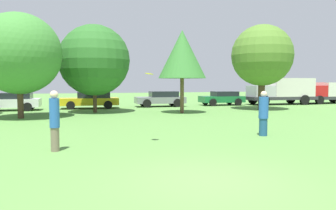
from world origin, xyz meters
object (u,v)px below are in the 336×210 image
at_px(parked_car_yellow, 91,100).
at_px(person_catcher, 263,113).
at_px(parked_car_white, 12,101).
at_px(delivery_truck_silver, 283,90).
at_px(tree_4, 262,56).
at_px(parked_car_green, 222,98).
at_px(person_thrower, 55,120).
at_px(delivery_truck_red, 329,92).
at_px(frisbee, 149,74).
at_px(tree_1, 19,54).
at_px(tree_3, 182,54).
at_px(parked_car_grey, 161,98).
at_px(tree_2, 94,60).

bearing_deg(parked_car_yellow, person_catcher, 111.55).
relative_size(parked_car_white, delivery_truck_silver, 0.61).
xyz_separation_m(tree_4, parked_car_green, (-0.55, 5.40, -3.37)).
bearing_deg(delivery_truck_silver, parked_car_white, 2.96).
height_order(person_thrower, person_catcher, person_thrower).
xyz_separation_m(person_thrower, delivery_truck_red, (25.03, 16.21, 0.22)).
xyz_separation_m(person_catcher, parked_car_yellow, (-5.34, 15.78, -0.17)).
relative_size(frisbee, delivery_truck_red, 0.05).
distance_m(tree_1, parked_car_white, 6.78).
bearing_deg(parked_car_green, delivery_truck_silver, 175.89).
distance_m(tree_3, parked_car_green, 9.17).
bearing_deg(tree_1, parked_car_yellow, 56.05).
bearing_deg(delivery_truck_red, tree_3, 20.57).
bearing_deg(parked_car_grey, tree_1, 36.18).
bearing_deg(parked_car_yellow, tree_3, 136.89).
bearing_deg(parked_car_white, person_catcher, 128.26).
height_order(tree_3, parked_car_yellow, tree_3).
xyz_separation_m(tree_1, parked_car_green, (15.92, 6.71, -2.98)).
bearing_deg(parked_car_grey, parked_car_yellow, 5.77).
height_order(tree_4, parked_car_white, tree_4).
relative_size(person_thrower, delivery_truck_silver, 0.27).
xyz_separation_m(person_thrower, parked_car_green, (13.75, 16.80, -0.27)).
bearing_deg(parked_car_yellow, frisbee, 95.68).
bearing_deg(tree_3, person_thrower, -125.91).
height_order(person_catcher, parked_car_white, person_catcher).
xyz_separation_m(frisbee, parked_car_green, (10.82, 16.49, -1.64)).
xyz_separation_m(person_thrower, tree_1, (-2.17, 10.09, 2.71)).
bearing_deg(frisbee, parked_car_yellow, 92.84).
relative_size(parked_car_green, delivery_truck_red, 0.72).
bearing_deg(tree_1, parked_car_green, 22.87).
bearing_deg(tree_4, parked_car_yellow, 157.37).
relative_size(person_thrower, parked_car_white, 0.44).
bearing_deg(frisbee, parked_car_grey, 72.92).
relative_size(tree_3, parked_car_white, 1.37).
xyz_separation_m(tree_3, parked_car_white, (-11.17, 5.36, -3.23)).
bearing_deg(person_thrower, delivery_truck_silver, 34.09).
xyz_separation_m(person_thrower, tree_2, (2.16, 12.61, 2.59)).
height_order(tree_2, delivery_truck_silver, tree_2).
bearing_deg(person_catcher, delivery_truck_silver, -133.50).
bearing_deg(person_thrower, tree_4, 33.27).
bearing_deg(delivery_truck_red, tree_2, 11.78).
distance_m(tree_4, parked_car_white, 18.64).
distance_m(parked_car_grey, delivery_truck_silver, 11.64).
bearing_deg(parked_car_grey, person_catcher, 91.00).
xyz_separation_m(frisbee, parked_car_yellow, (-0.80, 16.16, -1.62)).
bearing_deg(person_catcher, tree_2, -71.27).
bearing_deg(parked_car_yellow, tree_4, 160.21).
distance_m(frisbee, delivery_truck_silver, 22.97).
distance_m(person_thrower, frisbee, 3.25).
relative_size(parked_car_grey, delivery_truck_red, 0.78).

